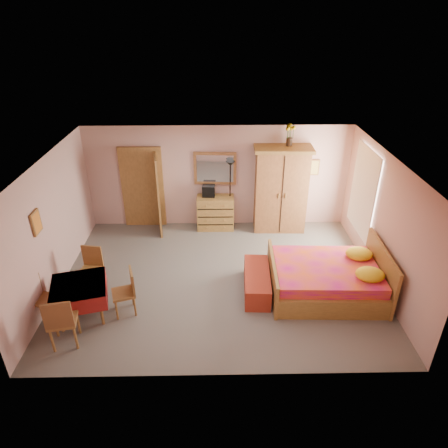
{
  "coord_description": "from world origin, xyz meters",
  "views": [
    {
      "loc": [
        -0.03,
        -6.83,
        5.0
      ],
      "look_at": [
        0.1,
        0.3,
        1.15
      ],
      "focal_mm": 32.0,
      "sensor_mm": 36.0,
      "label": 1
    }
  ],
  "objects_px": {
    "wardrobe": "(281,189)",
    "chair_east": "(123,293)",
    "wall_mirror": "(215,168)",
    "floor_lamp": "(230,195)",
    "chair_north": "(90,271)",
    "bed": "(326,271)",
    "chair_west": "(44,299)",
    "bench": "(257,282)",
    "sunflower_vase": "(290,135)",
    "stereo": "(209,191)",
    "dining_table": "(81,300)",
    "chair_south": "(63,319)",
    "chest_of_drawers": "(216,213)"
  },
  "relations": [
    {
      "from": "chair_south",
      "to": "chair_west",
      "type": "distance_m",
      "value": 0.83
    },
    {
      "from": "bed",
      "to": "chair_north",
      "type": "bearing_deg",
      "value": 179.79
    },
    {
      "from": "wardrobe",
      "to": "floor_lamp",
      "type": "bearing_deg",
      "value": 176.99
    },
    {
      "from": "chest_of_drawers",
      "to": "sunflower_vase",
      "type": "height_order",
      "value": "sunflower_vase"
    },
    {
      "from": "bed",
      "to": "wall_mirror",
      "type": "bearing_deg",
      "value": 128.46
    },
    {
      "from": "bed",
      "to": "dining_table",
      "type": "relative_size",
      "value": 2.31
    },
    {
      "from": "chair_north",
      "to": "chair_east",
      "type": "height_order",
      "value": "chair_north"
    },
    {
      "from": "bed",
      "to": "chair_west",
      "type": "relative_size",
      "value": 2.57
    },
    {
      "from": "floor_lamp",
      "to": "wardrobe",
      "type": "height_order",
      "value": "wardrobe"
    },
    {
      "from": "wardrobe",
      "to": "bed",
      "type": "xyz_separation_m",
      "value": [
        0.55,
        -2.67,
        -0.58
      ]
    },
    {
      "from": "chair_east",
      "to": "chair_south",
      "type": "bearing_deg",
      "value": 114.45
    },
    {
      "from": "chair_east",
      "to": "wall_mirror",
      "type": "bearing_deg",
      "value": -43.65
    },
    {
      "from": "chair_east",
      "to": "bed",
      "type": "bearing_deg",
      "value": -99.73
    },
    {
      "from": "wall_mirror",
      "to": "chair_west",
      "type": "xyz_separation_m",
      "value": [
        -3.07,
        -3.58,
        -1.13
      ]
    },
    {
      "from": "sunflower_vase",
      "to": "chair_east",
      "type": "height_order",
      "value": "sunflower_vase"
    },
    {
      "from": "chair_north",
      "to": "chair_west",
      "type": "relative_size",
      "value": 1.07
    },
    {
      "from": "wall_mirror",
      "to": "floor_lamp",
      "type": "xyz_separation_m",
      "value": [
        0.37,
        -0.15,
        -0.66
      ]
    },
    {
      "from": "wall_mirror",
      "to": "sunflower_vase",
      "type": "xyz_separation_m",
      "value": [
        1.75,
        -0.17,
        0.88
      ]
    },
    {
      "from": "dining_table",
      "to": "chair_east",
      "type": "height_order",
      "value": "chair_east"
    },
    {
      "from": "dining_table",
      "to": "wardrobe",
      "type": "bearing_deg",
      "value": 38.9
    },
    {
      "from": "chair_south",
      "to": "chair_north",
      "type": "xyz_separation_m",
      "value": [
        0.04,
        1.46,
        -0.04
      ]
    },
    {
      "from": "bed",
      "to": "chair_south",
      "type": "distance_m",
      "value": 4.86
    },
    {
      "from": "floor_lamp",
      "to": "sunflower_vase",
      "type": "relative_size",
      "value": 3.41
    },
    {
      "from": "bench",
      "to": "chair_east",
      "type": "height_order",
      "value": "chair_east"
    },
    {
      "from": "chair_south",
      "to": "chest_of_drawers",
      "type": "bearing_deg",
      "value": 47.23
    },
    {
      "from": "floor_lamp",
      "to": "dining_table",
      "type": "xyz_separation_m",
      "value": [
        -2.81,
        -3.37,
        -0.54
      ]
    },
    {
      "from": "wall_mirror",
      "to": "chair_north",
      "type": "height_order",
      "value": "wall_mirror"
    },
    {
      "from": "wardrobe",
      "to": "chair_east",
      "type": "height_order",
      "value": "wardrobe"
    },
    {
      "from": "floor_lamp",
      "to": "bed",
      "type": "height_order",
      "value": "floor_lamp"
    },
    {
      "from": "chest_of_drawers",
      "to": "chair_east",
      "type": "distance_m",
      "value": 3.65
    },
    {
      "from": "chair_west",
      "to": "dining_table",
      "type": "bearing_deg",
      "value": 111.33
    },
    {
      "from": "stereo",
      "to": "chair_north",
      "type": "height_order",
      "value": "stereo"
    },
    {
      "from": "wall_mirror",
      "to": "wardrobe",
      "type": "bearing_deg",
      "value": -5.04
    },
    {
      "from": "wall_mirror",
      "to": "stereo",
      "type": "height_order",
      "value": "wall_mirror"
    },
    {
      "from": "stereo",
      "to": "wardrobe",
      "type": "bearing_deg",
      "value": -3.09
    },
    {
      "from": "stereo",
      "to": "chair_west",
      "type": "xyz_separation_m",
      "value": [
        -2.9,
        -3.43,
        -0.59
      ]
    },
    {
      "from": "sunflower_vase",
      "to": "chair_east",
      "type": "relative_size",
      "value": 0.59
    },
    {
      "from": "sunflower_vase",
      "to": "bed",
      "type": "xyz_separation_m",
      "value": [
        0.42,
        -2.74,
        -1.92
      ]
    },
    {
      "from": "chair_north",
      "to": "bed",
      "type": "bearing_deg",
      "value": -172.82
    },
    {
      "from": "sunflower_vase",
      "to": "bench",
      "type": "relative_size",
      "value": 0.4
    },
    {
      "from": "chair_south",
      "to": "wardrobe",
      "type": "bearing_deg",
      "value": 33.22
    },
    {
      "from": "chair_south",
      "to": "bench",
      "type": "bearing_deg",
      "value": 11.39
    },
    {
      "from": "stereo",
      "to": "bed",
      "type": "height_order",
      "value": "stereo"
    },
    {
      "from": "stereo",
      "to": "wall_mirror",
      "type": "bearing_deg",
      "value": 42.1
    },
    {
      "from": "floor_lamp",
      "to": "chair_west",
      "type": "bearing_deg",
      "value": -135.06
    },
    {
      "from": "wardrobe",
      "to": "dining_table",
      "type": "relative_size",
      "value": 2.29
    },
    {
      "from": "dining_table",
      "to": "chair_west",
      "type": "height_order",
      "value": "chair_west"
    },
    {
      "from": "chair_west",
      "to": "chair_east",
      "type": "relative_size",
      "value": 0.95
    },
    {
      "from": "dining_table",
      "to": "sunflower_vase",
      "type": "bearing_deg",
      "value": 38.62
    },
    {
      "from": "floor_lamp",
      "to": "bench",
      "type": "height_order",
      "value": "floor_lamp"
    }
  ]
}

